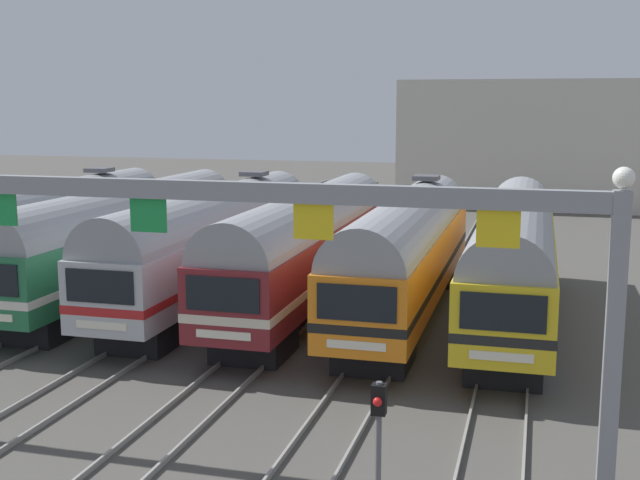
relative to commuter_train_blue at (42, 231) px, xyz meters
The scene contains 11 objects.
ground_plane 10.35m from the commuter_train_blue, ahead, with size 160.00×160.00×0.00m, color #4C4944.
track_bed 19.89m from the commuter_train_blue, 59.56° to the left, with size 21.48×70.00×0.15m.
commuter_train_blue is the anchor object (origin of this frame).
commuter_train_green 4.00m from the commuter_train_blue, ahead, with size 2.88×18.06×4.77m.
commuter_train_stainless 7.99m from the commuter_train_blue, ahead, with size 2.88×18.06×5.05m.
commuter_train_maroon 11.99m from the commuter_train_blue, ahead, with size 2.88×18.06×4.77m.
commuter_train_orange 15.98m from the commuter_train_blue, ahead, with size 2.88×18.06×5.05m.
commuter_train_yellow 19.98m from the commuter_train_blue, ahead, with size 2.88×18.06×4.77m.
catenary_gantry 17.00m from the commuter_train_blue, 53.50° to the right, with size 25.22×0.44×6.97m.
yard_signal_mast 24.10m from the commuter_train_blue, 41.73° to the right, with size 0.28×0.35×2.98m.
maintenance_building 42.70m from the commuter_train_blue, 61.70° to the left, with size 20.70×10.00×9.89m, color beige.
Camera 1 is at (10.77, -30.72, 8.24)m, focal length 45.98 mm.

